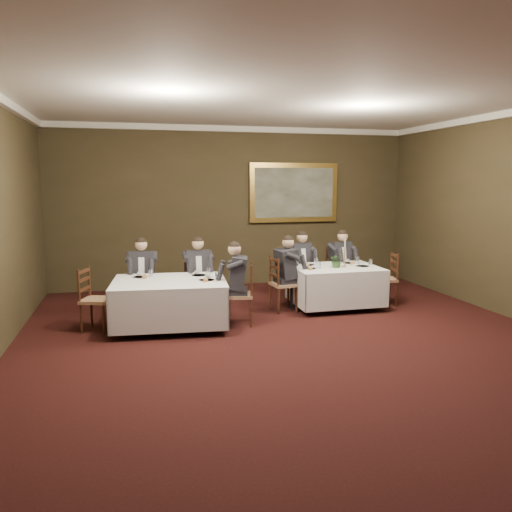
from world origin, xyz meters
name	(u,v)px	position (x,y,z in m)	size (l,w,h in m)	color
ground	(312,359)	(0.00, 0.00, 0.00)	(10.00, 10.00, 0.00)	black
ceiling	(317,83)	(0.00, 0.00, 3.50)	(8.00, 10.00, 0.10)	silver
back_wall	(234,207)	(0.00, 5.00, 1.75)	(8.00, 0.10, 3.50)	#352F1A
crown_molding	(317,88)	(0.00, 0.00, 3.44)	(8.00, 10.00, 0.12)	white
table_main	(335,284)	(1.37, 2.48, 0.45)	(1.60, 1.23, 0.67)	black
table_second	(170,300)	(-1.70, 1.94, 0.45)	(1.91, 1.52, 0.67)	black
chair_main_backleft	(299,285)	(0.95, 3.29, 0.28)	(0.52, 0.51, 1.00)	#966E4C
diner_main_backleft	(299,273)	(0.95, 3.28, 0.51)	(0.50, 0.56, 1.35)	black
chair_main_backright	(339,283)	(1.80, 3.29, 0.28)	(0.51, 0.49, 1.00)	#966E4C
diner_main_backright	(339,272)	(1.80, 3.27, 0.51)	(0.48, 0.55, 1.35)	black
chair_main_endleft	(283,295)	(0.36, 2.48, 0.28)	(0.47, 0.49, 1.00)	#966E4C
diner_main_endleft	(284,283)	(0.38, 2.49, 0.51)	(0.53, 0.46, 1.35)	black
chair_main_endright	(384,290)	(2.37, 2.46, 0.28)	(0.49, 0.51, 1.00)	#966E4C
chair_sec_backleft	(143,298)	(-2.09, 2.90, 0.28)	(0.48, 0.46, 1.00)	#966E4C
diner_sec_backleft	(143,285)	(-2.09, 2.89, 0.51)	(0.45, 0.52, 1.35)	black
chair_sec_backright	(198,296)	(-1.13, 2.81, 0.28)	(0.46, 0.44, 1.00)	#966E4C
diner_sec_backright	(198,283)	(-1.13, 2.80, 0.51)	(0.43, 0.50, 1.35)	black
chair_sec_endright	(240,307)	(-0.57, 1.83, 0.28)	(0.51, 0.52, 1.00)	#966E4C
diner_sec_endright	(240,293)	(-0.58, 1.83, 0.51)	(0.56, 0.50, 1.35)	black
chair_sec_endleft	(97,313)	(-2.82, 2.04, 0.28)	(0.54, 0.55, 1.00)	#966E4C
centerpiece	(337,260)	(1.36, 2.40, 0.91)	(0.26, 0.23, 0.29)	#2D5926
candlestick	(345,256)	(1.51, 2.41, 0.96)	(0.08, 0.08, 0.54)	gold
place_setting_table_main	(310,263)	(1.00, 2.84, 0.80)	(0.33, 0.31, 0.14)	white
place_setting_table_second	(143,274)	(-2.09, 2.38, 0.80)	(0.33, 0.31, 0.14)	white
painting	(294,193)	(1.37, 4.94, 2.06)	(2.07, 0.09, 1.33)	gold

